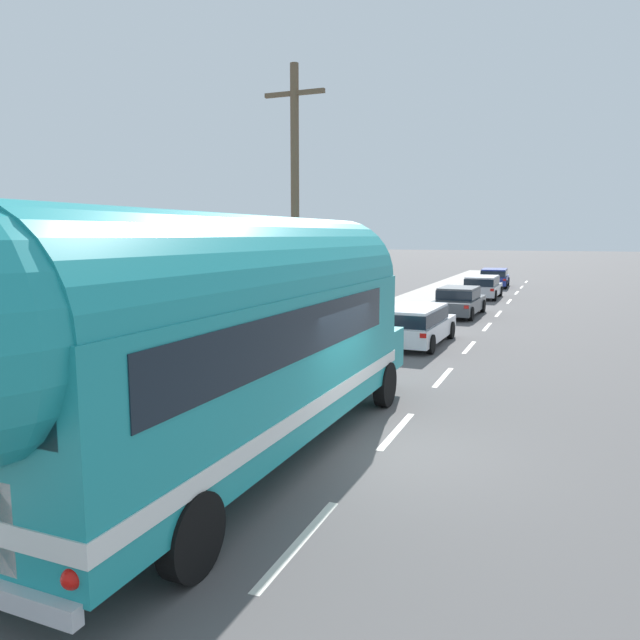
{
  "coord_description": "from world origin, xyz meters",
  "views": [
    {
      "loc": [
        2.88,
        -9.87,
        3.79
      ],
      "look_at": [
        -2.14,
        2.47,
        1.91
      ],
      "focal_mm": 33.77,
      "sensor_mm": 36.0,
      "label": 1
    }
  ],
  "objects_px": {
    "utility_pole": "(295,213)",
    "painted_bus": "(228,332)",
    "car_lead": "(415,322)",
    "car_second": "(459,300)",
    "car_third": "(483,285)",
    "car_fourth": "(494,277)"
  },
  "relations": [
    {
      "from": "utility_pole",
      "to": "car_lead",
      "type": "distance_m",
      "value": 6.29
    },
    {
      "from": "painted_bus",
      "to": "car_second",
      "type": "relative_size",
      "value": 2.48
    },
    {
      "from": "car_second",
      "to": "utility_pole",
      "type": "bearing_deg",
      "value": -101.54
    },
    {
      "from": "utility_pole",
      "to": "car_second",
      "type": "height_order",
      "value": "utility_pole"
    },
    {
      "from": "car_third",
      "to": "car_fourth",
      "type": "distance_m",
      "value": 8.55
    },
    {
      "from": "car_lead",
      "to": "car_second",
      "type": "relative_size",
      "value": 0.97
    },
    {
      "from": "car_lead",
      "to": "car_fourth",
      "type": "height_order",
      "value": "same"
    },
    {
      "from": "painted_bus",
      "to": "car_third",
      "type": "xyz_separation_m",
      "value": [
        0.25,
        29.31,
        -1.51
      ]
    },
    {
      "from": "car_lead",
      "to": "car_third",
      "type": "relative_size",
      "value": 1.07
    },
    {
      "from": "car_third",
      "to": "painted_bus",
      "type": "bearing_deg",
      "value": -90.49
    },
    {
      "from": "car_second",
      "to": "car_third",
      "type": "bearing_deg",
      "value": 89.78
    },
    {
      "from": "car_second",
      "to": "car_third",
      "type": "xyz_separation_m",
      "value": [
        0.03,
        8.54,
        0.05
      ]
    },
    {
      "from": "utility_pole",
      "to": "painted_bus",
      "type": "height_order",
      "value": "utility_pole"
    },
    {
      "from": "painted_bus",
      "to": "car_second",
      "type": "bearing_deg",
      "value": 89.39
    },
    {
      "from": "car_lead",
      "to": "car_third",
      "type": "distance_m",
      "value": 16.96
    },
    {
      "from": "car_lead",
      "to": "utility_pole",
      "type": "bearing_deg",
      "value": -119.19
    },
    {
      "from": "utility_pole",
      "to": "car_third",
      "type": "height_order",
      "value": "utility_pole"
    },
    {
      "from": "car_lead",
      "to": "car_second",
      "type": "height_order",
      "value": "same"
    },
    {
      "from": "utility_pole",
      "to": "painted_bus",
      "type": "bearing_deg",
      "value": -72.92
    },
    {
      "from": "painted_bus",
      "to": "car_lead",
      "type": "relative_size",
      "value": 2.55
    },
    {
      "from": "utility_pole",
      "to": "car_second",
      "type": "xyz_separation_m",
      "value": [
        2.63,
        12.9,
        -3.68
      ]
    },
    {
      "from": "car_lead",
      "to": "car_fourth",
      "type": "relative_size",
      "value": 1.04
    }
  ]
}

